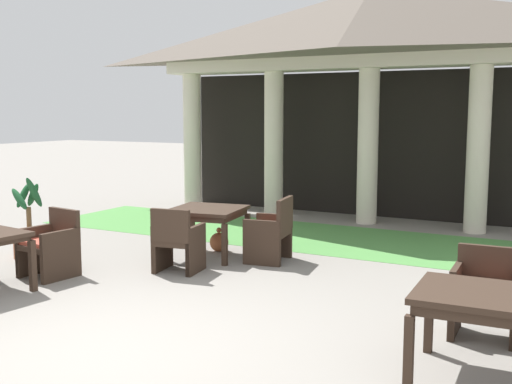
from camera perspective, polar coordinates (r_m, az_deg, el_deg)
ground_plane at (r=5.86m, az=-13.13°, el=-13.93°), size 60.00×60.00×0.00m
background_pavilion at (r=12.01m, az=10.56°, el=12.96°), size 9.08×2.44×4.34m
lawn_strip at (r=10.47m, az=7.15°, el=-4.27°), size 10.88×2.42×0.01m
patio_table_near_foreground at (r=5.25m, az=19.28°, el=-9.62°), size 0.92×0.92×0.72m
patio_chair_near_foreground_north at (r=6.27m, az=20.30°, el=-8.77°), size 0.62×0.51×0.84m
patio_chair_mid_left_north at (r=8.44m, az=-18.30°, el=-4.70°), size 0.65×0.65×0.85m
patio_table_mid_right at (r=9.12m, az=-4.49°, el=-2.05°), size 1.13×1.13×0.71m
patio_chair_mid_right_east at (r=8.81m, az=1.38°, el=-3.71°), size 0.63×0.71×0.91m
patio_chair_mid_right_south at (r=8.29m, az=-7.20°, el=-4.57°), size 0.63×0.60×0.87m
potted_palm_left_edge at (r=9.62m, az=-19.99°, el=-3.77°), size 0.46×0.46×1.21m
terracotta_urn at (r=9.47m, az=-3.40°, el=-4.57°), size 0.28×0.28×0.37m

